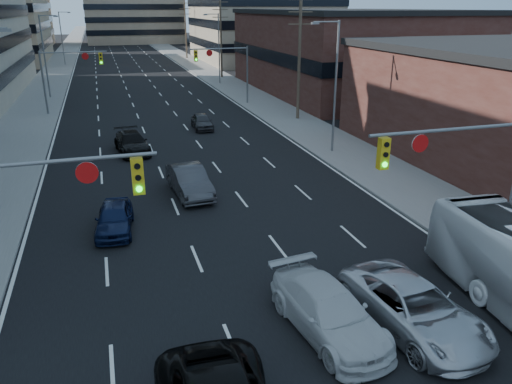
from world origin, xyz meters
name	(u,v)px	position (x,y,z in m)	size (l,w,h in m)	color
road_surface	(117,47)	(0.00, 130.00, 0.01)	(18.00, 300.00, 0.02)	black
sidewalk_left	(69,48)	(-11.50, 130.00, 0.07)	(5.00, 300.00, 0.15)	slate
sidewalk_right	(162,46)	(11.50, 130.00, 0.07)	(5.00, 300.00, 0.15)	slate
storefront_right_mid	(347,53)	(24.00, 50.00, 4.50)	(20.00, 30.00, 9.00)	#472119
office_right_far	(260,22)	(25.00, 88.00, 7.00)	(22.00, 28.00, 14.00)	gray
bg_block_right	(238,21)	(32.00, 130.00, 6.00)	(22.00, 22.00, 12.00)	gray
signal_near_left	(19,215)	(-7.45, 8.00, 4.33)	(6.59, 0.33, 6.00)	slate
signal_near_right	(463,168)	(7.45, 8.00, 4.33)	(6.59, 0.33, 6.00)	slate
signal_far_left	(68,69)	(-7.68, 45.00, 4.30)	(6.09, 0.33, 6.00)	slate
signal_far_right	(226,64)	(7.68, 45.00, 4.30)	(6.09, 0.33, 6.00)	slate
utility_pole_block	(299,55)	(12.20, 36.00, 5.78)	(2.20, 0.28, 11.00)	#4C3D2D
utility_pole_midblock	(221,37)	(12.20, 66.00, 5.78)	(2.20, 0.28, 11.00)	#4C3D2D
utility_pole_distant	(186,28)	(12.20, 96.00, 5.78)	(2.20, 0.28, 11.00)	#4C3D2D
streetlight_left_mid	(46,52)	(-10.34, 55.00, 5.05)	(2.03, 0.22, 9.00)	slate
streetlight_left_far	(62,36)	(-10.34, 90.00, 5.05)	(2.03, 0.22, 9.00)	slate
streetlight_right_near	(334,81)	(10.34, 25.00, 5.05)	(2.03, 0.22, 9.00)	slate
streetlight_right_far	(218,45)	(10.34, 60.00, 5.05)	(2.03, 0.22, 9.00)	slate
white_van	(328,311)	(1.32, 5.88, 0.76)	(2.13, 5.24, 1.52)	silver
silver_suv	(413,307)	(4.00, 5.24, 0.78)	(2.59, 5.61, 1.56)	silver
sedan_blue	(114,218)	(-4.90, 15.79, 0.68)	(1.60, 3.99, 1.36)	#0D1635
sedan_grey_center	(189,181)	(-0.73, 19.57, 0.80)	(1.69, 4.84, 1.59)	#38383B
sedan_black_far	(132,143)	(-3.17, 29.23, 0.72)	(2.02, 4.97, 1.44)	black
sedan_grey_right	(202,121)	(3.05, 34.99, 0.66)	(1.55, 3.85, 1.31)	#2F2F31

